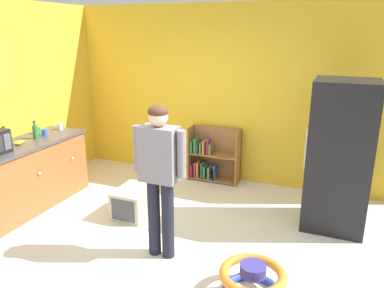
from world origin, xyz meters
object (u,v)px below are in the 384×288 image
refrigerator (339,156)px  green_glass_bottle (35,132)px  blue_cup (45,132)px  bookshelf (211,158)px  kitchen_counter (22,178)px  pet_carrier (134,202)px  white_cup (60,127)px  banana_bunch (20,142)px  green_cup (38,130)px  standing_person (160,169)px  ketchup_bottle (5,138)px  baby_walker (252,280)px

refrigerator → green_glass_bottle: size_ratio=7.24×
green_glass_bottle → refrigerator: bearing=11.9°
green_glass_bottle → blue_cup: bearing=89.3°
bookshelf → green_glass_bottle: green_glass_bottle is taller
kitchen_counter → pet_carrier: kitchen_counter is taller
kitchen_counter → bookshelf: size_ratio=2.29×
refrigerator → white_cup: size_ratio=18.74×
bookshelf → blue_cup: (-1.94, -1.45, 0.59)m
banana_bunch → green_cup: green_cup is taller
banana_bunch → refrigerator: bearing=15.9°
standing_person → green_cup: (-2.33, 0.79, -0.02)m
refrigerator → green_glass_bottle: 3.90m
refrigerator → ketchup_bottle: (-3.95, -1.18, 0.11)m
standing_person → kitchen_counter: bearing=173.4°
refrigerator → pet_carrier: 2.58m
kitchen_counter → bookshelf: bearing=44.7°
ketchup_bottle → blue_cup: size_ratio=2.59×
kitchen_counter → white_cup: white_cup is taller
refrigerator → white_cup: refrigerator is taller
standing_person → pet_carrier: bearing=137.5°
banana_bunch → baby_walker: bearing=-10.1°
standing_person → blue_cup: (-2.16, 0.74, -0.02)m
white_cup → blue_cup: same height
refrigerator → green_cup: size_ratio=18.74×
green_cup → blue_cup: bearing=-15.8°
kitchen_counter → baby_walker: 3.27m
refrigerator → standing_person: (-1.65, -1.38, 0.08)m
banana_bunch → blue_cup: 0.45m
green_cup → green_glass_bottle: bearing=-51.1°
ketchup_bottle → banana_bunch: bearing=34.4°
refrigerator → bookshelf: size_ratio=2.09×
blue_cup → bookshelf: bearing=36.7°
kitchen_counter → banana_bunch: bearing=73.2°
standing_person → green_glass_bottle: (-2.16, 0.57, 0.03)m
bookshelf → refrigerator: bearing=-23.4°
standing_person → green_glass_bottle: standing_person is taller
refrigerator → banana_bunch: refrigerator is taller
baby_walker → pet_carrier: bearing=151.9°
bookshelf → baby_walker: size_ratio=1.41×
pet_carrier → banana_bunch: banana_bunch is taller
pet_carrier → ketchup_bottle: size_ratio=2.24×
kitchen_counter → green_cup: (-0.17, 0.53, 0.50)m
kitchen_counter → blue_cup: bearing=89.1°
white_cup → kitchen_counter: bearing=-88.6°
baby_walker → ketchup_bottle: ketchup_bottle is taller
bookshelf → standing_person: 2.28m
ketchup_bottle → bookshelf: bearing=43.7°
white_cup → pet_carrier: bearing=-15.4°
pet_carrier → green_glass_bottle: bearing=-176.1°
baby_walker → pet_carrier: 2.02m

